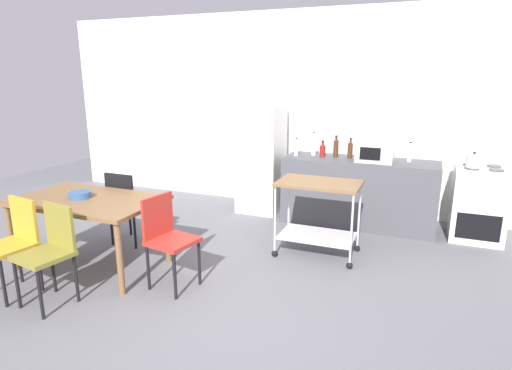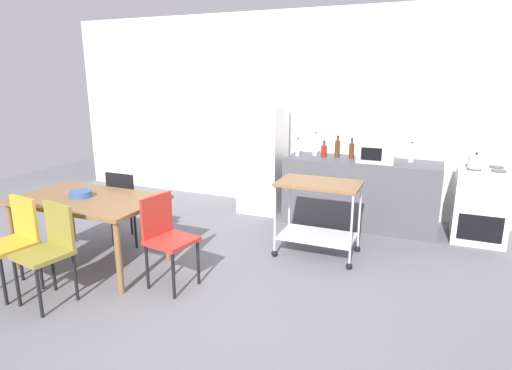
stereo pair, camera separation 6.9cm
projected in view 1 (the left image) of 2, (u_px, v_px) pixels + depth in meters
ground_plane at (209, 302)px, 3.84m from camera, size 12.00×12.00×0.00m
back_wall at (308, 112)px, 6.35m from camera, size 8.40×0.12×2.90m
kitchen_counter at (358, 192)px, 5.74m from camera, size 2.00×0.64×0.90m
dining_table at (88, 206)px, 4.41m from camera, size 1.50×0.90×0.75m
chair_red at (167, 235)px, 4.02m from camera, size 0.47×0.47×0.89m
chair_black at (127, 203)px, 5.05m from camera, size 0.40×0.40×0.89m
chair_mustard at (14, 240)px, 3.91m from camera, size 0.46×0.46×0.89m
chair_olive at (50, 248)px, 3.72m from camera, size 0.46×0.46×0.89m
stove_oven at (478, 204)px, 5.23m from camera, size 0.60×0.61×0.92m
refrigerator at (261, 160)px, 6.27m from camera, size 0.60×0.63×1.55m
kitchen_cart at (318, 206)px, 4.73m from camera, size 0.91×0.57×0.85m
bottle_soda at (296, 149)px, 5.87m from camera, size 0.06×0.06×0.25m
bottle_soy_sauce at (314, 145)px, 5.90m from camera, size 0.06×0.06×0.33m
bottle_vinegar at (323, 150)px, 5.80m from camera, size 0.08×0.08×0.22m
bottle_wine at (336, 148)px, 5.77m from camera, size 0.07×0.07×0.29m
bottle_sesame_oil at (350, 150)px, 5.70m from camera, size 0.07×0.07×0.27m
microwave at (375, 152)px, 5.46m from camera, size 0.46×0.35×0.26m
bottle_olive_oil at (410, 153)px, 5.46m from camera, size 0.06×0.06×0.26m
fruit_bowl at (80, 195)px, 4.41m from camera, size 0.22×0.22×0.07m
kettle at (474, 161)px, 5.04m from camera, size 0.24×0.17×0.19m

